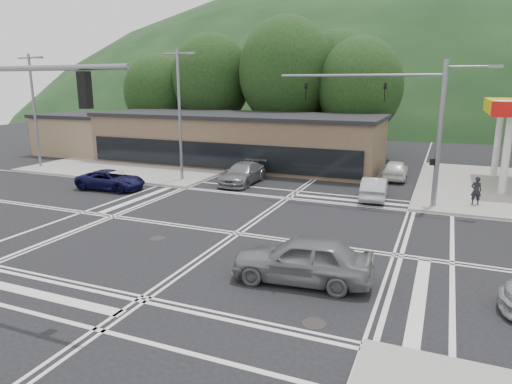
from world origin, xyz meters
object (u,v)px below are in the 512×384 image
at_px(car_northbound, 243,173).
at_px(pedestrian, 476,191).
at_px(car_queue_a, 374,188).
at_px(car_queue_b, 396,170).
at_px(car_grey_center, 302,259).
at_px(car_blue_west, 111,180).

relative_size(car_northbound, pedestrian, 3.07).
bearing_deg(pedestrian, car_queue_a, -7.78).
bearing_deg(pedestrian, car_queue_b, -62.14).
relative_size(car_grey_center, car_queue_a, 1.20).
relative_size(car_blue_west, car_northbound, 0.93).
xyz_separation_m(car_queue_a, pedestrian, (5.50, 0.31, 0.28)).
bearing_deg(car_blue_west, car_queue_a, -79.28).
relative_size(car_blue_west, pedestrian, 2.85).
distance_m(car_queue_a, car_queue_b, 6.51).
distance_m(car_grey_center, car_queue_b, 19.43).
bearing_deg(car_grey_center, car_northbound, -154.27).
bearing_deg(car_northbound, car_queue_a, -6.18).
xyz_separation_m(car_queue_b, pedestrian, (4.98, -6.18, 0.25)).
distance_m(car_grey_center, car_queue_a, 12.93).
relative_size(car_grey_center, car_queue_b, 1.19).
height_order(car_blue_west, car_northbound, car_northbound).
xyz_separation_m(car_blue_west, car_grey_center, (15.73, -8.86, 0.20)).
relative_size(car_blue_west, car_grey_center, 0.93).
xyz_separation_m(car_blue_west, pedestrian, (21.76, 4.37, 0.32)).
xyz_separation_m(car_queue_a, car_queue_b, (0.52, 6.48, 0.03)).
distance_m(car_northbound, pedestrian, 14.56).
distance_m(car_blue_west, car_grey_center, 18.05).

